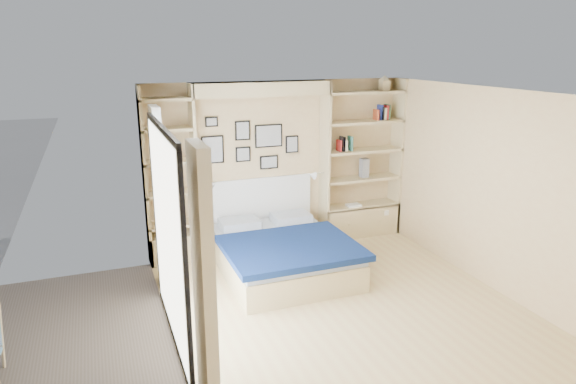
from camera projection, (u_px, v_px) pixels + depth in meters
name	position (u px, v px, depth m)	size (l,w,h in m)	color
ground	(342.00, 306.00, 6.10)	(4.50, 4.50, 0.00)	tan
room_shell	(269.00, 190.00, 7.04)	(4.50, 4.50, 4.50)	tan
bed	(282.00, 252.00, 6.98)	(1.70, 2.10, 1.07)	tan
photo_gallery	(249.00, 143.00, 7.51)	(1.48, 0.02, 0.82)	black
reading_lamps	(264.00, 179.00, 7.50)	(1.92, 0.12, 0.15)	silver
shelf_decor	(357.00, 131.00, 7.92)	(3.49, 0.23, 2.03)	#A51E1E
deck	(2.00, 371.00, 4.87)	(3.20, 4.00, 0.05)	#6D5D51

